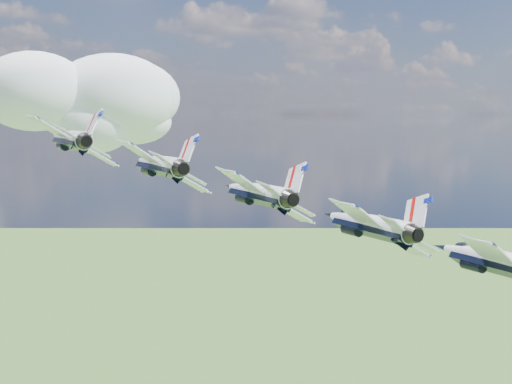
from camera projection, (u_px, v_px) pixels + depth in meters
name	position (u px, v px, depth m)	size (l,w,h in m)	color
cloud_far	(94.00, 107.00, 263.12)	(70.07, 55.06, 27.53)	white
jet_0	(70.00, 139.00, 86.48)	(11.24, 16.64, 4.97)	white
jet_1	(158.00, 164.00, 81.96)	(11.24, 16.64, 4.97)	white
jet_2	(256.00, 192.00, 77.43)	(11.24, 16.64, 4.97)	white
jet_3	(366.00, 223.00, 72.90)	(11.24, 16.64, 4.97)	white
jet_4	(491.00, 259.00, 68.38)	(11.24, 16.64, 4.97)	silver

